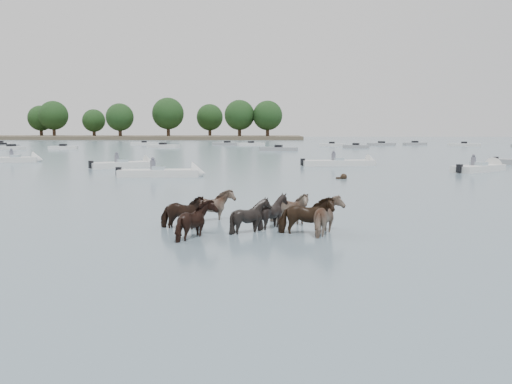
{
  "coord_description": "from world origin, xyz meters",
  "views": [
    {
      "loc": [
        1.18,
        -16.53,
        3.21
      ],
      "look_at": [
        0.64,
        1.38,
        1.1
      ],
      "focal_mm": 37.79,
      "sensor_mm": 36.0,
      "label": 1
    }
  ],
  "objects": [
    {
      "name": "pony_herd",
      "position": [
        0.68,
        0.34,
        0.44
      ],
      "size": [
        6.18,
        4.47,
        1.43
      ],
      "color": "black",
      "rests_on": "ground"
    },
    {
      "name": "swimming_pony",
      "position": [
        5.75,
        18.14,
        0.1
      ],
      "size": [
        0.72,
        0.44,
        0.44
      ],
      "color": "black",
      "rests_on": "ground"
    },
    {
      "name": "motorboat_b",
      "position": [
        -5.66,
        19.49,
        0.22
      ],
      "size": [
        6.05,
        2.06,
        1.92
      ],
      "rotation": [
        0.0,
        0.0,
        0.08
      ],
      "color": "silver",
      "rests_on": "ground"
    },
    {
      "name": "motorboat_a",
      "position": [
        -10.6,
        27.94,
        0.23
      ],
      "size": [
        5.47,
        4.2,
        1.92
      ],
      "rotation": [
        0.0,
        0.0,
        0.55
      ],
      "color": "silver",
      "rests_on": "ground"
    },
    {
      "name": "treeline",
      "position": [
        -61.88,
        149.78,
        6.74
      ],
      "size": [
        147.11,
        23.58,
        12.52
      ],
      "color": "#382619",
      "rests_on": "ground"
    },
    {
      "name": "motorboat_f",
      "position": [
        -22.96,
        35.02,
        0.23
      ],
      "size": [
        4.81,
        2.51,
        1.92
      ],
      "rotation": [
        0.0,
        0.0,
        0.21
      ],
      "color": "silver",
      "rests_on": "ground"
    },
    {
      "name": "motorboat_c",
      "position": [
        7.77,
        30.76,
        0.22
      ],
      "size": [
        7.01,
        2.79,
        1.92
      ],
      "rotation": [
        0.0,
        0.0,
        0.18
      ],
      "color": "silver",
      "rests_on": "ground"
    },
    {
      "name": "ground",
      "position": [
        0.0,
        0.0,
        0.0
      ],
      "size": [
        400.0,
        400.0,
        0.0
      ],
      "primitive_type": "plane",
      "color": "slate",
      "rests_on": "ground"
    },
    {
      "name": "motorboat_d",
      "position": [
        17.34,
        24.93,
        0.23
      ],
      "size": [
        5.31,
        4.76,
        1.92
      ],
      "rotation": [
        0.0,
        0.0,
        0.69
      ],
      "color": "silver",
      "rests_on": "ground"
    },
    {
      "name": "shoreline",
      "position": [
        -70.0,
        150.0,
        0.5
      ],
      "size": [
        160.0,
        30.0,
        1.0
      ],
      "primitive_type": "cube",
      "color": "#4C4233",
      "rests_on": "ground"
    },
    {
      "name": "distant_flotilla",
      "position": [
        -1.03,
        78.84,
        0.26
      ],
      "size": [
        109.08,
        29.91,
        0.93
      ],
      "color": "silver",
      "rests_on": "ground"
    }
  ]
}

